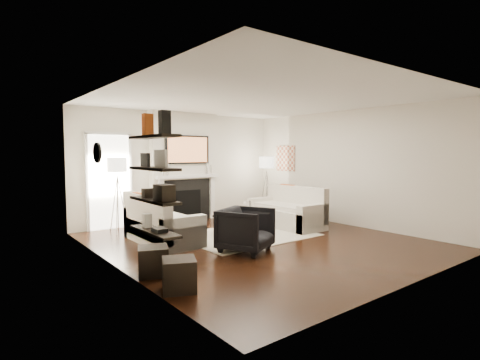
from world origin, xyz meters
TOP-DOWN VIEW (x-y plane):
  - room_envelope at (0.00, 0.00)m, footprint 6.00×6.00m
  - chimney_breast at (0.00, 2.88)m, footprint 1.80×0.25m
  - fireplace_surround at (0.00, 2.74)m, footprint 1.30×0.02m
  - firebox at (0.00, 2.73)m, footprint 0.75×0.02m
  - mantel_pilaster_l at (-0.72, 2.71)m, footprint 0.12×0.08m
  - mantel_pilaster_r at (0.72, 2.71)m, footprint 0.12×0.08m
  - mantel_shelf at (0.00, 2.69)m, footprint 1.70×0.18m
  - tv_body at (0.00, 2.71)m, footprint 1.20×0.06m
  - tv_screen at (0.00, 2.68)m, footprint 1.10×0.00m
  - candlestick_l_tall at (-0.55, 2.70)m, footprint 0.04×0.04m
  - candlestick_l_short at (-0.68, 2.70)m, footprint 0.04×0.04m
  - candlestick_r_tall at (0.55, 2.70)m, footprint 0.04×0.04m
  - candlestick_r_short at (0.68, 2.70)m, footprint 0.04×0.04m
  - hallway_panel at (-1.85, 2.98)m, footprint 0.90×0.02m
  - door_trim_l at (-2.33, 2.96)m, footprint 0.06×0.06m
  - door_trim_r at (-1.37, 2.96)m, footprint 0.06×0.06m
  - door_trim_top at (-1.85, 2.96)m, footprint 1.02×0.06m
  - rug at (0.12, 0.57)m, footprint 2.60×2.00m
  - loveseat_left_base at (-1.49, 1.09)m, footprint 0.85×1.80m
  - loveseat_left_back at (-1.82, 1.09)m, footprint 0.18×1.80m
  - loveseat_left_arm_n at (-1.49, 0.28)m, footprint 0.85×0.18m
  - loveseat_left_arm_s at (-1.49, 1.90)m, footprint 0.85×0.18m
  - loveseat_left_cushion at (-1.44, 1.09)m, footprint 0.63×1.44m
  - pillow_left_orange at (-1.82, 1.39)m, footprint 0.10×0.42m
  - pillow_left_charcoal at (-1.82, 0.79)m, footprint 0.10×0.40m
  - loveseat_right_base at (1.44, 0.72)m, footprint 0.85×1.80m
  - loveseat_right_back at (1.77, 0.72)m, footprint 0.18×1.80m
  - loveseat_right_arm_n at (1.44, -0.09)m, footprint 0.85×0.18m
  - loveseat_right_arm_s at (1.44, 1.53)m, footprint 0.85×0.18m
  - loveseat_right_cushion at (1.39, 0.72)m, footprint 0.63×1.44m
  - pillow_right_orange at (1.77, 1.02)m, footprint 0.10×0.42m
  - pillow_right_charcoal at (1.77, 0.42)m, footprint 0.10×0.40m
  - coffee_table at (0.14, 0.72)m, footprint 1.10×0.55m
  - coffee_leg_nw at (-0.36, 0.50)m, footprint 0.02×0.02m
  - coffee_leg_ne at (0.64, 0.50)m, footprint 0.02×0.02m
  - coffee_leg_sw at (-0.36, 0.94)m, footprint 0.02×0.02m
  - coffee_leg_se at (0.64, 0.94)m, footprint 0.02×0.02m
  - hurricane_glass at (0.29, 0.72)m, footprint 0.15×0.15m
  - hurricane_candle at (0.29, 0.72)m, footprint 0.10×0.10m
  - copper_bowl at (-0.11, 0.72)m, footprint 0.29×0.29m
  - armchair at (-0.66, -0.41)m, footprint 1.05×1.03m
  - lamp_left_post at (-1.85, 2.46)m, footprint 0.02×0.02m
  - lamp_left_shade at (-1.85, 2.46)m, footprint 0.40×0.40m
  - lamp_left_leg_a at (-1.74, 2.46)m, footprint 0.25×0.02m
  - lamp_left_leg_b at (-1.91, 2.56)m, footprint 0.14×0.22m
  - lamp_left_leg_c at (-1.91, 2.37)m, footprint 0.14×0.22m
  - lamp_right_post at (2.05, 2.08)m, footprint 0.02×0.02m
  - lamp_right_shade at (2.05, 2.08)m, footprint 0.40×0.40m
  - lamp_right_leg_a at (2.16, 2.08)m, footprint 0.25×0.02m
  - lamp_right_leg_b at (2.00, 2.17)m, footprint 0.14×0.22m
  - lamp_right_leg_c at (1.99, 1.98)m, footprint 0.14×0.22m
  - console_top at (2.57, 1.83)m, footprint 0.35×1.20m
  - console_leg_n at (2.57, 1.28)m, footprint 0.30×0.04m
  - console_leg_s at (2.57, 2.38)m, footprint 0.30×0.04m
  - wall_art at (2.73, 2.05)m, footprint 0.03×0.70m
  - shelf_bottom at (-2.62, -1.00)m, footprint 0.25×1.00m
  - shelf_lower at (-2.62, -1.00)m, footprint 0.25×1.00m
  - shelf_upper at (-2.62, -1.00)m, footprint 0.25×1.00m
  - shelf_top at (-2.62, -1.00)m, footprint 0.25×1.00m
  - decor_magfile_a at (-2.62, -1.32)m, footprint 0.12×0.10m
  - decor_magfile_b at (-2.62, -0.84)m, footprint 0.12×0.10m
  - decor_frame_a at (-2.62, -1.21)m, footprint 0.04×0.30m
  - decor_frame_b at (-2.62, -0.75)m, footprint 0.04×0.22m
  - decor_wine_rack at (-2.62, -1.28)m, footprint 0.18×0.25m
  - decor_box_small at (-2.62, -0.84)m, footprint 0.15×0.12m
  - decor_books at (-2.62, -1.14)m, footprint 0.14×0.20m
  - decor_box_tall at (-2.62, -0.77)m, footprint 0.10×0.10m
  - clock_rim at (-2.73, 0.90)m, footprint 0.04×0.34m
  - clock_face at (-2.71, 0.90)m, footprint 0.01×0.29m
  - ottoman_near at (-2.47, -0.61)m, footprint 0.52×0.52m
  - ottoman_far at (-2.47, -1.35)m, footprint 0.53×0.53m

SIDE VIEW (x-z plane):
  - rug at x=0.12m, z-range 0.00..0.01m
  - coffee_leg_nw at x=-0.36m, z-range 0.00..0.38m
  - coffee_leg_ne at x=0.64m, z-range 0.00..0.38m
  - coffee_leg_sw at x=-0.36m, z-range 0.00..0.38m
  - coffee_leg_se at x=0.64m, z-range 0.00..0.38m
  - ottoman_near at x=-2.47m, z-range 0.00..0.40m
  - ottoman_far at x=-2.47m, z-range 0.00..0.40m
  - loveseat_left_base at x=-1.49m, z-range 0.00..0.42m
  - loveseat_right_base at x=1.44m, z-range 0.00..0.42m
  - loveseat_left_arm_n at x=-1.49m, z-range 0.00..0.60m
  - loveseat_left_arm_s at x=-1.49m, z-range 0.00..0.60m
  - loveseat_right_arm_n at x=1.44m, z-range 0.00..0.60m
  - loveseat_right_arm_s at x=1.44m, z-range 0.00..0.60m
  - console_leg_n at x=2.57m, z-range 0.00..0.71m
  - console_leg_s at x=2.57m, z-range 0.00..0.71m
  - coffee_table at x=0.14m, z-range 0.38..0.42m
  - armchair at x=-0.66m, z-range 0.00..0.83m
  - copper_bowl at x=-0.11m, z-range 0.42..0.47m
  - firebox at x=0.00m, z-range 0.12..0.78m
  - loveseat_left_cushion at x=-1.44m, z-range 0.42..0.52m
  - loveseat_right_cushion at x=1.39m, z-range 0.42..0.52m
  - hurricane_candle at x=0.29m, z-range 0.42..0.57m
  - fireplace_surround at x=0.00m, z-range 0.00..1.04m
  - loveseat_left_back at x=-1.82m, z-range 0.13..0.93m
  - loveseat_right_back at x=1.77m, z-range 0.13..0.93m
  - mantel_pilaster_l at x=-0.72m, z-range 0.00..1.10m
  - mantel_pilaster_r at x=0.72m, z-range 0.00..1.10m
  - hurricane_glass at x=0.29m, z-range 0.43..0.69m
  - lamp_left_leg_a at x=-1.74m, z-range -0.02..1.22m
  - lamp_left_leg_b at x=-1.91m, z-range -0.02..1.22m
  - lamp_left_leg_c at x=-1.91m, z-range -0.02..1.22m
  - lamp_right_leg_a at x=2.16m, z-range -0.02..1.22m
  - lamp_right_leg_b at x=2.00m, z-range -0.02..1.22m
  - lamp_right_leg_c at x=1.99m, z-range -0.02..1.22m
  - lamp_left_post at x=-1.85m, z-range 0.00..1.20m
  - lamp_right_post at x=2.05m, z-range 0.00..1.20m
  - shelf_bottom at x=-2.62m, z-range 0.68..0.72m
  - pillow_left_charcoal at x=-1.82m, z-range 0.52..0.92m
  - pillow_right_charcoal at x=1.77m, z-range 0.52..0.92m
  - pillow_left_orange at x=-1.82m, z-range 0.52..0.94m
  - pillow_right_orange at x=1.77m, z-range 0.52..0.94m
  - console_top at x=2.57m, z-range 0.71..0.75m
  - decor_books at x=-2.62m, z-range 0.72..0.77m
  - decor_box_tall at x=-2.62m, z-range 0.72..0.90m
  - door_trim_l at x=-2.33m, z-range -0.03..2.13m
  - door_trim_r at x=-1.37m, z-range -0.03..2.13m
  - hallway_panel at x=-1.85m, z-range 0.00..2.10m
  - shelf_lower at x=-2.62m, z-range 1.08..1.12m
  - mantel_shelf at x=0.00m, z-range 1.09..1.16m
  - decor_box_small at x=-2.62m, z-range 1.12..1.24m
  - decor_wine_rack at x=-2.62m, z-range 1.12..1.32m
  - candlestick_l_short at x=-0.68m, z-range 1.15..1.40m
  - candlestick_r_short at x=0.68m, z-range 1.15..1.40m
  - candlestick_l_tall at x=-0.55m, z-range 1.16..1.45m
  - candlestick_r_tall at x=0.55m, z-range 1.16..1.45m
  - room_envelope at x=0.00m, z-range -1.65..4.35m
  - chimney_breast at x=0.00m, z-range 0.00..2.70m
  - lamp_left_shade at x=-1.85m, z-range 1.30..1.60m
  - lamp_right_shade at x=2.05m, z-range 1.30..1.60m
  - shelf_upper at x=-2.62m, z-range 1.48..1.52m
  - wall_art at x=2.73m, z-range 1.20..1.90m
  - decor_frame_b at x=-2.62m, z-range 1.52..1.70m
  - decor_frame_a at x=-2.62m, z-range 1.52..1.74m
  - clock_rim at x=-2.73m, z-range 1.53..1.87m
  - clock_face at x=-2.71m, z-range 1.55..1.84m
  - tv_screen at x=0.00m, z-range 1.47..2.09m
  - tv_body at x=0.00m, z-range 1.43..2.13m
  - shelf_top at x=-2.62m, z-range 1.88..1.92m
  - decor_magfile_a at x=-2.62m, z-range 1.92..2.20m
  - decor_magfile_b at x=-2.62m, z-range 1.92..2.20m
  - door_trim_top at x=-1.85m, z-range 2.10..2.16m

